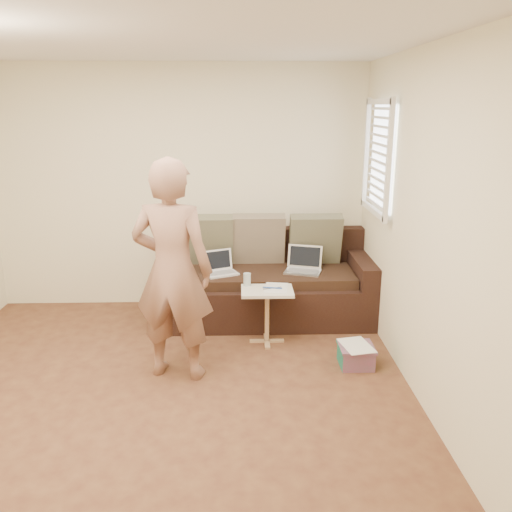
% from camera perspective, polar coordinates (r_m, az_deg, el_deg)
% --- Properties ---
extents(floor, '(4.50, 4.50, 0.00)m').
position_cam_1_polar(floor, '(4.15, -10.93, -15.97)').
color(floor, '#4D291C').
rests_on(floor, ground).
extents(ceiling, '(4.50, 4.50, 0.00)m').
position_cam_1_polar(ceiling, '(3.56, -13.30, 22.42)').
color(ceiling, white).
rests_on(ceiling, wall_back).
extents(wall_back, '(4.00, 0.00, 4.00)m').
position_cam_1_polar(wall_back, '(5.83, -8.21, 7.17)').
color(wall_back, beige).
rests_on(wall_back, ground).
extents(wall_right, '(0.00, 4.50, 4.50)m').
position_cam_1_polar(wall_right, '(3.83, 18.95, 1.86)').
color(wall_right, beige).
rests_on(wall_right, ground).
extents(window_blinds, '(0.12, 0.88, 1.08)m').
position_cam_1_polar(window_blinds, '(5.16, 13.04, 10.28)').
color(window_blinds, white).
rests_on(window_blinds, wall_right).
extents(sofa, '(2.20, 0.95, 0.85)m').
position_cam_1_polar(sofa, '(5.54, 0.92, -2.45)').
color(sofa, black).
rests_on(sofa, ground).
extents(pillow_left, '(0.55, 0.29, 0.57)m').
position_cam_1_polar(pillow_left, '(5.65, -5.26, 1.72)').
color(pillow_left, '#56553F').
rests_on(pillow_left, sofa).
extents(pillow_mid, '(0.55, 0.27, 0.57)m').
position_cam_1_polar(pillow_mid, '(5.66, 0.32, 1.80)').
color(pillow_mid, '#6A5E4B').
rests_on(pillow_mid, sofa).
extents(pillow_right, '(0.55, 0.28, 0.57)m').
position_cam_1_polar(pillow_right, '(5.69, 6.38, 1.78)').
color(pillow_right, '#56553F').
rests_on(pillow_right, sofa).
extents(laptop_silver, '(0.42, 0.35, 0.24)m').
position_cam_1_polar(laptop_silver, '(5.45, 5.04, -1.76)').
color(laptop_silver, '#B7BABC').
rests_on(laptop_silver, sofa).
extents(laptop_white, '(0.38, 0.34, 0.23)m').
position_cam_1_polar(laptop_white, '(5.38, -3.74, -1.97)').
color(laptop_white, white).
rests_on(laptop_white, sofa).
extents(person, '(0.74, 0.58, 1.81)m').
position_cam_1_polar(person, '(4.26, -8.97, -1.57)').
color(person, '#915C4F').
rests_on(person, ground).
extents(side_table, '(0.48, 0.34, 0.53)m').
position_cam_1_polar(side_table, '(5.01, 1.19, -6.47)').
color(side_table, silver).
rests_on(side_table, ground).
extents(drinking_glass, '(0.07, 0.07, 0.12)m').
position_cam_1_polar(drinking_glass, '(5.00, -0.97, -2.54)').
color(drinking_glass, silver).
rests_on(drinking_glass, side_table).
extents(scissors, '(0.18, 0.11, 0.02)m').
position_cam_1_polar(scissors, '(4.93, 1.77, -3.46)').
color(scissors, silver).
rests_on(scissors, side_table).
extents(paper_on_table, '(0.25, 0.33, 0.00)m').
position_cam_1_polar(paper_on_table, '(4.95, 2.18, -3.45)').
color(paper_on_table, white).
rests_on(paper_on_table, side_table).
extents(striped_box, '(0.30, 0.30, 0.19)m').
position_cam_1_polar(striped_box, '(4.73, 10.69, -10.44)').
color(striped_box, '#C71D66').
rests_on(striped_box, ground).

